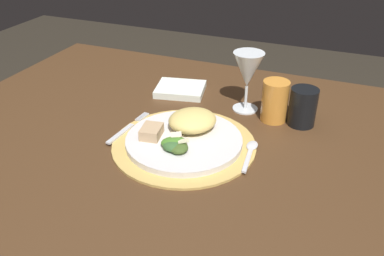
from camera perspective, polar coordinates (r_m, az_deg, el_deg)
The scene contains 12 objects.
dining_table at distance 1.09m, azimuth -3.97°, elevation -7.25°, with size 1.21×0.99×0.74m.
placemat at distance 0.96m, azimuth -1.12°, elevation -2.27°, with size 0.34×0.34×0.01m, color tan.
dinner_plate at distance 0.96m, azimuth -1.12°, elevation -1.75°, with size 0.27×0.27×0.01m, color silver.
pasta_serving at distance 0.98m, azimuth 0.06°, elevation 1.09°, with size 0.12×0.11×0.05m, color #E3C66C.
salad_greens at distance 0.91m, azimuth -2.37°, elevation -2.43°, with size 0.08×0.07×0.03m.
bread_piece at distance 0.96m, azimuth -5.63°, elevation -0.53°, with size 0.06×0.04×0.03m, color tan.
fork at distance 1.02m, azimuth -9.14°, elevation -0.14°, with size 0.03×0.17×0.00m.
spoon at distance 0.94m, azimuth 8.18°, elevation -3.13°, with size 0.03×0.13×0.01m.
napkin at distance 1.21m, azimuth -1.63°, elevation 5.43°, with size 0.14×0.12×0.02m, color white.
wine_glass at distance 1.08m, azimuth 7.80°, elevation 7.85°, with size 0.08×0.08×0.16m.
amber_tumbler at distance 1.07m, azimuth 11.48°, elevation 3.72°, with size 0.07×0.07×0.11m, color orange.
dark_tumbler at distance 1.06m, azimuth 15.22°, elevation 2.86°, with size 0.07×0.07×0.10m, color black.
Camera 1 is at (0.39, -0.77, 1.27)m, focal length 38.19 mm.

